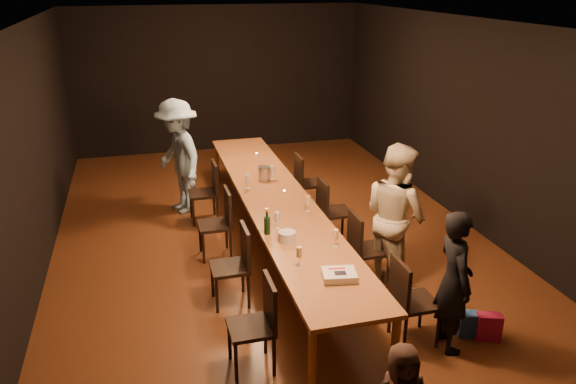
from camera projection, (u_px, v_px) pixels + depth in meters
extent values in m
plane|color=#3F240F|center=(277.00, 248.00, 7.80)|extent=(10.00, 10.00, 0.00)
cube|color=black|center=(219.00, 79.00, 11.76)|extent=(6.00, 0.04, 3.00)
cube|color=black|center=(26.00, 163.00, 6.53)|extent=(0.04, 10.00, 3.00)
cube|color=black|center=(480.00, 129.00, 7.99)|extent=(0.04, 10.00, 3.00)
cube|color=silver|center=(275.00, 24.00, 6.72)|extent=(6.00, 10.00, 0.04)
cube|color=brown|center=(276.00, 200.00, 7.54)|extent=(0.90, 6.00, 0.05)
cylinder|color=brown|center=(312.00, 361.00, 4.97)|extent=(0.08, 0.08, 0.70)
cylinder|color=brown|center=(395.00, 347.00, 5.16)|extent=(0.08, 0.08, 0.70)
cylinder|color=brown|center=(217.00, 163.00, 10.19)|extent=(0.08, 0.08, 0.70)
cylinder|color=brown|center=(260.00, 160.00, 10.38)|extent=(0.08, 0.08, 0.70)
imported|color=black|center=(454.00, 281.00, 5.49)|extent=(0.42, 0.58, 1.49)
imported|color=beige|center=(396.00, 215.00, 6.65)|extent=(0.88, 1.01, 1.77)
imported|color=#8CB8D8|center=(178.00, 157.00, 8.73)|extent=(1.01, 1.32, 1.81)
cube|color=#CE1E53|center=(489.00, 327.00, 5.80)|extent=(0.28, 0.21, 0.29)
cube|color=#285BAE|center=(468.00, 324.00, 5.87)|extent=(0.24, 0.19, 0.26)
cube|color=white|center=(339.00, 275.00, 5.52)|extent=(0.37, 0.32, 0.08)
cube|color=black|center=(340.00, 273.00, 5.48)|extent=(0.13, 0.10, 0.00)
cube|color=red|center=(337.00, 268.00, 5.56)|extent=(0.17, 0.06, 0.00)
cylinder|color=silver|center=(287.00, 236.00, 6.30)|extent=(0.21, 0.21, 0.11)
cylinder|color=#AEAEB3|center=(265.00, 173.00, 8.16)|extent=(0.19, 0.19, 0.20)
cylinder|color=#B2B7B2|center=(342.00, 270.00, 5.65)|extent=(0.05, 0.05, 0.03)
cylinder|color=#B2B7B2|center=(284.00, 192.00, 7.70)|extent=(0.05, 0.05, 0.03)
cylinder|color=#B2B7B2|center=(257.00, 154.00, 9.33)|extent=(0.05, 0.05, 0.03)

